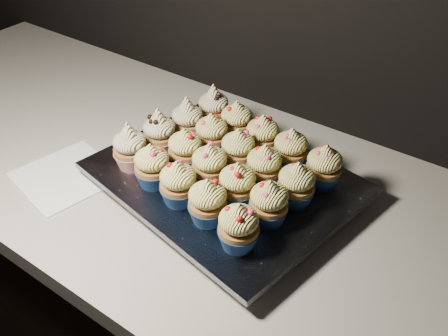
% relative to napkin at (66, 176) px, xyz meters
% --- Properties ---
extents(worktop, '(2.44, 0.64, 0.04)m').
position_rel_napkin_xyz_m(worktop, '(0.50, 0.14, -0.02)').
color(worktop, beige).
rests_on(worktop, cabinet).
extents(napkin, '(0.20, 0.20, 0.00)m').
position_rel_napkin_xyz_m(napkin, '(0.00, 0.00, 0.00)').
color(napkin, white).
rests_on(napkin, worktop).
extents(baking_tray, '(0.45, 0.38, 0.02)m').
position_rel_napkin_xyz_m(baking_tray, '(0.26, 0.14, 0.01)').
color(baking_tray, black).
rests_on(baking_tray, worktop).
extents(foil_lining, '(0.49, 0.42, 0.01)m').
position_rel_napkin_xyz_m(foil_lining, '(0.26, 0.14, 0.03)').
color(foil_lining, silver).
rests_on(foil_lining, baking_tray).
extents(cupcake_0, '(0.06, 0.06, 0.10)m').
position_rel_napkin_xyz_m(cupcake_0, '(0.11, 0.07, 0.07)').
color(cupcake_0, '#B21A18').
rests_on(cupcake_0, foil_lining).
extents(cupcake_1, '(0.06, 0.06, 0.08)m').
position_rel_napkin_xyz_m(cupcake_1, '(0.18, 0.05, 0.07)').
color(cupcake_1, navy).
rests_on(cupcake_1, foil_lining).
extents(cupcake_2, '(0.06, 0.06, 0.08)m').
position_rel_napkin_xyz_m(cupcake_2, '(0.24, 0.04, 0.07)').
color(cupcake_2, navy).
rests_on(cupcake_2, foil_lining).
extents(cupcake_3, '(0.06, 0.06, 0.08)m').
position_rel_napkin_xyz_m(cupcake_3, '(0.31, 0.03, 0.07)').
color(cupcake_3, navy).
rests_on(cupcake_3, foil_lining).
extents(cupcake_4, '(0.06, 0.06, 0.08)m').
position_rel_napkin_xyz_m(cupcake_4, '(0.38, 0.02, 0.07)').
color(cupcake_4, navy).
rests_on(cupcake_4, foil_lining).
extents(cupcake_5, '(0.06, 0.06, 0.10)m').
position_rel_napkin_xyz_m(cupcake_5, '(0.12, 0.13, 0.07)').
color(cupcake_5, '#B21A18').
rests_on(cupcake_5, foil_lining).
extents(cupcake_6, '(0.06, 0.06, 0.08)m').
position_rel_napkin_xyz_m(cupcake_6, '(0.19, 0.12, 0.07)').
color(cupcake_6, navy).
rests_on(cupcake_6, foil_lining).
extents(cupcake_7, '(0.06, 0.06, 0.08)m').
position_rel_napkin_xyz_m(cupcake_7, '(0.26, 0.11, 0.07)').
color(cupcake_7, navy).
rests_on(cupcake_7, foil_lining).
extents(cupcake_8, '(0.06, 0.06, 0.08)m').
position_rel_napkin_xyz_m(cupcake_8, '(0.33, 0.10, 0.07)').
color(cupcake_8, navy).
rests_on(cupcake_8, foil_lining).
extents(cupcake_9, '(0.06, 0.06, 0.08)m').
position_rel_napkin_xyz_m(cupcake_9, '(0.39, 0.09, 0.07)').
color(cupcake_9, navy).
rests_on(cupcake_9, foil_lining).
extents(cupcake_10, '(0.06, 0.06, 0.10)m').
position_rel_napkin_xyz_m(cupcake_10, '(0.14, 0.20, 0.07)').
color(cupcake_10, '#B21A18').
rests_on(cupcake_10, foil_lining).
extents(cupcake_11, '(0.06, 0.06, 0.08)m').
position_rel_napkin_xyz_m(cupcake_11, '(0.20, 0.19, 0.07)').
color(cupcake_11, navy).
rests_on(cupcake_11, foil_lining).
extents(cupcake_12, '(0.06, 0.06, 0.08)m').
position_rel_napkin_xyz_m(cupcake_12, '(0.27, 0.18, 0.07)').
color(cupcake_12, navy).
rests_on(cupcake_12, foil_lining).
extents(cupcake_13, '(0.06, 0.06, 0.08)m').
position_rel_napkin_xyz_m(cupcake_13, '(0.33, 0.16, 0.07)').
color(cupcake_13, navy).
rests_on(cupcake_13, foil_lining).
extents(cupcake_14, '(0.06, 0.06, 0.08)m').
position_rel_napkin_xyz_m(cupcake_14, '(0.40, 0.15, 0.07)').
color(cupcake_14, navy).
rests_on(cupcake_14, foil_lining).
extents(cupcake_15, '(0.06, 0.06, 0.10)m').
position_rel_napkin_xyz_m(cupcake_15, '(0.15, 0.27, 0.07)').
color(cupcake_15, '#B21A18').
rests_on(cupcake_15, foil_lining).
extents(cupcake_16, '(0.06, 0.06, 0.08)m').
position_rel_napkin_xyz_m(cupcake_16, '(0.22, 0.25, 0.07)').
color(cupcake_16, navy).
rests_on(cupcake_16, foil_lining).
extents(cupcake_17, '(0.06, 0.06, 0.08)m').
position_rel_napkin_xyz_m(cupcake_17, '(0.28, 0.24, 0.07)').
color(cupcake_17, navy).
rests_on(cupcake_17, foil_lining).
extents(cupcake_18, '(0.06, 0.06, 0.08)m').
position_rel_napkin_xyz_m(cupcake_18, '(0.35, 0.23, 0.07)').
color(cupcake_18, navy).
rests_on(cupcake_18, foil_lining).
extents(cupcake_19, '(0.06, 0.06, 0.08)m').
position_rel_napkin_xyz_m(cupcake_19, '(0.42, 0.22, 0.07)').
color(cupcake_19, navy).
rests_on(cupcake_19, foil_lining).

